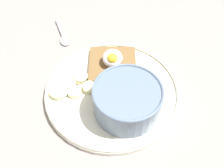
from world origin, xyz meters
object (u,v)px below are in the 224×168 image
Objects in this scene: oatmeal_bowl at (127,100)px; poached_egg at (113,58)px; banana_slice_left at (89,89)px; banana_slice_back at (59,91)px; spoon at (63,36)px; banana_slice_front at (75,92)px; banana_slice_right at (70,83)px; toast_slice at (113,64)px; banana_slice_inner at (80,77)px.

oatmeal_bowl is 2.76× the size of poached_egg.
banana_slice_left is 0.73× the size of banana_slice_back.
banana_slice_front is at bearing 15.51° from spoon.
spoon is at bearing -173.82° from banana_slice_back.
banana_slice_left is 0.97× the size of banana_slice_right.
banana_slice_front is 1.13× the size of banana_slice_right.
toast_slice is at bearing 121.80° from banana_slice_right.
banana_slice_back is at bearing -53.97° from toast_slice.
spoon is at bearing -144.59° from oatmeal_bowl.
banana_slice_left is at bearing -33.79° from toast_slice.
toast_slice is 8.16cm from banana_slice_inner.
toast_slice is 2.22× the size of poached_egg.
banana_slice_inner is (-4.03, 4.01, -0.16)cm from banana_slice_back.
poached_egg reaches higher than banana_slice_front.
banana_slice_right is 17.24cm from spoon.
banana_slice_inner is 16.33cm from spoon.
banana_slice_inner is at bearing -61.56° from poached_egg.
oatmeal_bowl is at bearing 76.19° from banana_slice_back.
toast_slice and banana_slice_front have the same top height.
banana_slice_right is 2.64cm from banana_slice_inner.
banana_slice_inner is (-7.46, -9.96, -2.37)cm from oatmeal_bowl.
poached_egg reaches higher than spoon.
oatmeal_bowl is 11.60cm from banana_slice_front.
banana_slice_inner is at bearing -126.86° from oatmeal_bowl.
poached_egg is at bearing 49.67° from spoon.
banana_slice_right is at bearing 140.98° from banana_slice_back.
banana_slice_front is 1.16× the size of banana_slice_left.
banana_slice_right is at bearing -151.12° from banana_slice_front.
spoon is (-18.36, -8.28, -1.26)cm from banana_slice_left.
oatmeal_bowl is 9.14cm from banana_slice_left.
banana_slice_back is at bearing -54.68° from poached_egg.
banana_slice_right reaches higher than spoon.
banana_slice_back is (0.09, -3.21, 0.32)cm from banana_slice_front.
banana_slice_front is (7.98, -7.89, -0.10)cm from toast_slice.
banana_slice_front is 2.63cm from banana_slice_right.
poached_egg is at bearing 125.32° from banana_slice_back.
banana_slice_left reaches higher than toast_slice.
banana_slice_left is (7.31, -4.89, 0.02)cm from toast_slice.
banana_slice_back reaches higher than toast_slice.
banana_slice_right is 1.12× the size of banana_slice_inner.
banana_slice_left is at bearing -34.69° from poached_egg.
banana_slice_inner is 0.32× the size of spoon.
banana_slice_front is at bearing -77.43° from banana_slice_left.
banana_slice_front is at bearing 91.67° from banana_slice_back.
banana_slice_back reaches higher than banana_slice_right.
banana_slice_inner is (3.87, -7.14, -2.07)cm from poached_egg.
toast_slice is 2.94× the size of banana_slice_left.
oatmeal_bowl is 13.60cm from banana_slice_right.
banana_slice_front is 4.02cm from banana_slice_inner.
banana_slice_left is 3.94cm from banana_slice_inner.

